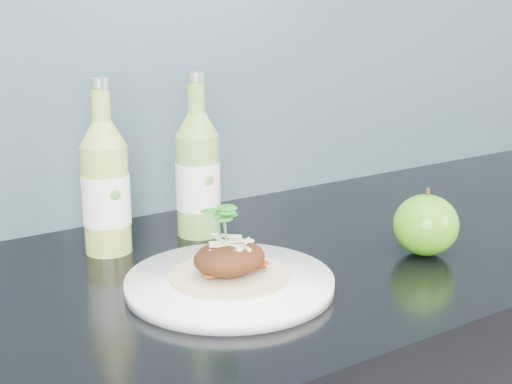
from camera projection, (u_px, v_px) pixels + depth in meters
dinner_plate at (230, 283)px, 0.89m from camera, size 0.28×0.28×0.02m
pork_taco at (229, 256)px, 0.88m from camera, size 0.15×0.15×0.10m
green_apple at (426, 225)px, 1.00m from camera, size 0.12×0.12×0.10m
cider_bottle_left at (106, 188)px, 1.00m from camera, size 0.09×0.09×0.25m
cider_bottle_right at (198, 175)px, 1.07m from camera, size 0.08×0.08×0.25m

